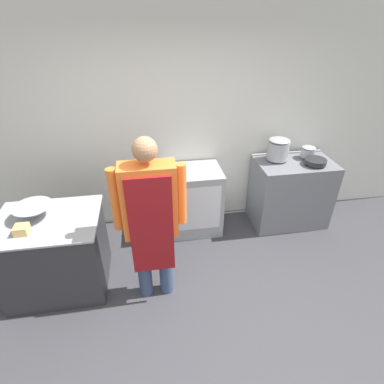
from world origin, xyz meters
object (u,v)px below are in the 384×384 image
person_cook (151,215)px  mixing_bowl (34,211)px  stock_pot (278,149)px  sauce_pot (308,152)px  fridge_unit (193,200)px  plastic_tub (22,230)px  saute_pan (316,161)px  stove (290,193)px

person_cook → mixing_bowl: size_ratio=4.73×
mixing_bowl → stock_pot: (2.80, 0.75, 0.15)m
mixing_bowl → sauce_pot: (3.23, 0.75, 0.09)m
person_cook → fridge_unit: bearing=61.7°
person_cook → stock_pot: person_cook is taller
mixing_bowl → sauce_pot: sauce_pot is taller
plastic_tub → saute_pan: bearing=13.5°
plastic_tub → fridge_unit: bearing=28.6°
fridge_unit → person_cook: bearing=-118.3°
person_cook → saute_pan: 2.29m
stove → fridge_unit: stove is taller
stove → saute_pan: saute_pan is taller
mixing_bowl → sauce_pot: 3.31m
mixing_bowl → stock_pot: bearing=15.0°
fridge_unit → saute_pan: (1.54, -0.15, 0.53)m
saute_pan → sauce_pot: size_ratio=1.46×
person_cook → plastic_tub: bearing=174.7°
mixing_bowl → plastic_tub: size_ratio=3.11×
stove → person_cook: bearing=-152.3°
fridge_unit → person_cook: 1.32m
saute_pan → sauce_pot: 0.22m
sauce_pot → stock_pot: bearing=180.0°
fridge_unit → mixing_bowl: 1.88m
stove → plastic_tub: 3.23m
fridge_unit → stock_pot: bearing=3.0°
stock_pot → sauce_pot: size_ratio=1.51×
person_cook → plastic_tub: size_ratio=14.69×
saute_pan → stove: bearing=152.4°
stock_pot → plastic_tub: bearing=-160.6°
stove → sauce_pot: size_ratio=5.41×
stock_pot → person_cook: bearing=-146.7°
person_cook → plastic_tub: 1.17m
stove → stock_pot: (-0.23, 0.11, 0.62)m
plastic_tub → stock_pot: bearing=19.4°
fridge_unit → mixing_bowl: (-1.68, -0.69, 0.48)m
stock_pot → saute_pan: (0.43, -0.21, -0.11)m
saute_pan → mixing_bowl: bearing=-170.5°
fridge_unit → sauce_pot: size_ratio=4.81×
person_cook → plastic_tub: (-1.16, 0.11, -0.10)m
stove → saute_pan: 0.56m
stove → sauce_pot: 0.60m
sauce_pot → plastic_tub: bearing=-163.0°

